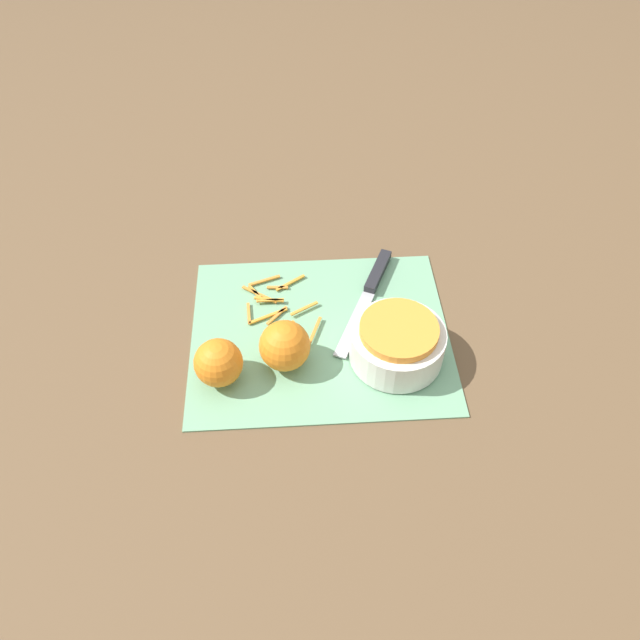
% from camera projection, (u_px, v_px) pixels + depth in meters
% --- Properties ---
extents(ground_plane, '(4.00, 4.00, 0.00)m').
position_uv_depth(ground_plane, '(320.00, 334.00, 1.05)').
color(ground_plane, brown).
extents(cutting_board, '(0.43, 0.36, 0.01)m').
position_uv_depth(cutting_board, '(320.00, 333.00, 1.05)').
color(cutting_board, '#75AD84').
rests_on(cutting_board, ground_plane).
extents(bowl_speckled, '(0.15, 0.15, 0.07)m').
position_uv_depth(bowl_speckled, '(397.00, 342.00, 0.99)').
color(bowl_speckled, silver).
rests_on(bowl_speckled, cutting_board).
extents(knife, '(0.13, 0.24, 0.02)m').
position_uv_depth(knife, '(373.00, 283.00, 1.12)').
color(knife, '#232328').
rests_on(knife, cutting_board).
extents(orange_left, '(0.08, 0.08, 0.08)m').
position_uv_depth(orange_left, '(218.00, 363.00, 0.96)').
color(orange_left, orange).
rests_on(orange_left, cutting_board).
extents(orange_right, '(0.08, 0.08, 0.08)m').
position_uv_depth(orange_right, '(285.00, 346.00, 0.97)').
color(orange_right, orange).
rests_on(orange_right, cutting_board).
extents(peel_pile, '(0.14, 0.17, 0.01)m').
position_uv_depth(peel_pile, '(276.00, 304.00, 1.09)').
color(peel_pile, orange).
rests_on(peel_pile, cutting_board).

